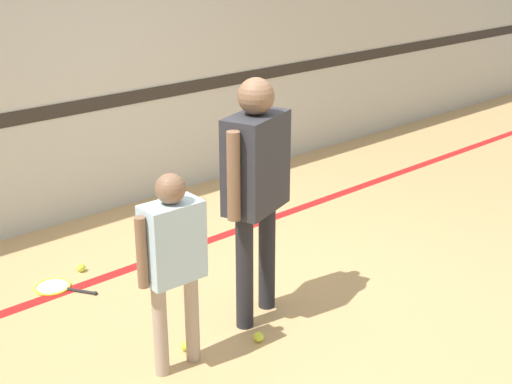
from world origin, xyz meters
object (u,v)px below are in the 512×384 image
tennis_ball_by_spare_racket (81,268)px  tennis_ball_stray_left (186,346)px  racket_spare_on_floor (55,287)px  person_instructor (256,175)px  person_student_left (173,252)px  tennis_ball_near_instructor (259,337)px

tennis_ball_by_spare_racket → tennis_ball_stray_left: (-0.05, -1.42, 0.00)m
racket_spare_on_floor → tennis_ball_stray_left: bearing=-21.1°
person_instructor → tennis_ball_by_spare_racket: 1.80m
person_student_left → tennis_ball_by_spare_racket: 1.70m
tennis_ball_by_spare_racket → tennis_ball_stray_left: same height
person_student_left → tennis_ball_by_spare_racket: person_student_left is taller
racket_spare_on_floor → tennis_ball_by_spare_racket: bearing=81.2°
racket_spare_on_floor → tennis_ball_stray_left: (0.23, -1.30, 0.02)m
tennis_ball_near_instructor → tennis_ball_stray_left: same height
person_instructor → tennis_ball_by_spare_racket: person_instructor is taller
person_student_left → racket_spare_on_floor: size_ratio=2.46×
tennis_ball_near_instructor → tennis_ball_by_spare_racket: 1.68m
tennis_ball_stray_left → person_student_left: bearing=-142.8°
tennis_ball_near_instructor → tennis_ball_by_spare_racket: (-0.36, 1.64, 0.00)m
tennis_ball_by_spare_racket → racket_spare_on_floor: bearing=-157.7°
person_instructor → tennis_ball_near_instructor: bearing=-147.3°
tennis_ball_by_spare_racket → person_instructor: bearing=-67.9°
tennis_ball_by_spare_racket → tennis_ball_stray_left: 1.42m
racket_spare_on_floor → person_instructor: bearing=2.3°
person_instructor → tennis_ball_stray_left: bearing=164.0°
person_student_left → person_instructor: bearing=11.7°
person_instructor → person_student_left: (-0.75, -0.13, -0.25)m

